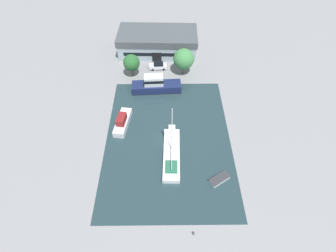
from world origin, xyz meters
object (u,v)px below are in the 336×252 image
object	(u,v)px
warehouse_building	(158,42)
cabin_boat	(122,122)
parked_car	(158,66)
sailboat_moored	(172,154)
motor_cruiser	(156,85)
quay_tree_by_water	(131,63)
small_dinghy	(219,179)
quay_tree_near_building	(184,59)

from	to	relation	value
warehouse_building	cabin_boat	world-z (taller)	warehouse_building
parked_car	warehouse_building	bearing A→B (deg)	-1.45
sailboat_moored	motor_cruiser	xyz separation A→B (m)	(-3.26, 18.40, 0.82)
warehouse_building	motor_cruiser	xyz separation A→B (m)	(-0.18, -16.26, -1.31)
parked_car	motor_cruiser	size ratio (longest dim) A/B	0.39
quay_tree_by_water	small_dinghy	world-z (taller)	quay_tree_by_water
parked_car	cabin_boat	xyz separation A→B (m)	(-6.84, -18.98, 0.13)
motor_cruiser	warehouse_building	bearing A→B (deg)	-3.58
quay_tree_near_building	motor_cruiser	distance (m)	9.44
parked_car	small_dinghy	distance (m)	33.64
quay_tree_near_building	quay_tree_by_water	size ratio (longest dim) A/B	1.14
quay_tree_by_water	sailboat_moored	bearing A→B (deg)	-69.31
warehouse_building	small_dinghy	distance (m)	41.45
parked_car	sailboat_moored	distance (m)	26.77
parked_car	small_dinghy	world-z (taller)	parked_car
quay_tree_near_building	quay_tree_by_water	xyz separation A→B (m)	(-12.24, -0.91, -0.30)
sailboat_moored	cabin_boat	bearing A→B (deg)	143.53
quay_tree_near_building	quay_tree_by_water	bearing A→B (deg)	-175.76
quay_tree_by_water	small_dinghy	bearing A→B (deg)	-59.50
sailboat_moored	small_dinghy	distance (m)	9.61
warehouse_building	motor_cruiser	distance (m)	16.31
small_dinghy	warehouse_building	bearing A→B (deg)	163.57
small_dinghy	cabin_boat	world-z (taller)	cabin_boat
quay_tree_by_water	cabin_boat	bearing A→B (deg)	-92.58
warehouse_building	motor_cruiser	world-z (taller)	warehouse_building
quay_tree_near_building	motor_cruiser	world-z (taller)	quay_tree_near_building
quay_tree_by_water	motor_cruiser	distance (m)	8.20
motor_cruiser	quay_tree_by_water	bearing A→B (deg)	43.74
warehouse_building	cabin_boat	distance (m)	27.88
quay_tree_near_building	small_dinghy	xyz separation A→B (m)	(4.83, -29.89, -3.68)
warehouse_building	quay_tree_near_building	xyz separation A→B (m)	(6.33, -9.95, 1.30)
quay_tree_by_water	sailboat_moored	distance (m)	25.63
motor_cruiser	cabin_boat	size ratio (longest dim) A/B	1.53
warehouse_building	small_dinghy	xyz separation A→B (m)	(11.17, -39.84, -2.38)
quay_tree_by_water	sailboat_moored	xyz separation A→B (m)	(8.99, -23.80, -3.13)
quay_tree_by_water	sailboat_moored	size ratio (longest dim) A/B	0.45
quay_tree_near_building	motor_cruiser	xyz separation A→B (m)	(-6.52, -6.31, -2.61)
parked_car	motor_cruiser	distance (m)	8.25
quay_tree_near_building	quay_tree_by_water	world-z (taller)	quay_tree_near_building
warehouse_building	small_dinghy	bearing A→B (deg)	-72.32
parked_car	small_dinghy	size ratio (longest dim) A/B	1.13
warehouse_building	small_dinghy	world-z (taller)	warehouse_building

